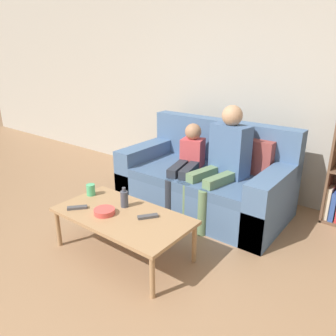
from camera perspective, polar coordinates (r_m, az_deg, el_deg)
ground_plane at (r=2.53m, az=-18.57°, el=-23.14°), size 22.00×22.00×0.00m
wall_back at (r=4.02m, az=13.59°, el=13.86°), size 12.00×0.06×2.60m
couch at (r=3.66m, az=6.60°, el=-2.40°), size 1.79×0.96×0.94m
coffee_table at (r=2.83m, az=-7.92°, el=-8.55°), size 1.19×0.62×0.38m
person_adult at (r=3.33m, az=9.77°, el=2.19°), size 0.47×0.70×1.18m
person_child at (r=3.52m, az=3.40°, el=0.99°), size 0.38×0.69×0.94m
cup_near at (r=3.20m, az=-13.29°, el=-3.71°), size 0.08×0.08×0.11m
tv_remote_0 at (r=2.73m, az=-3.53°, el=-8.43°), size 0.14×0.17×0.02m
tv_remote_1 at (r=2.98m, az=-15.52°, el=-6.66°), size 0.15×0.16×0.02m
snack_bowl at (r=2.83m, az=-11.01°, el=-7.43°), size 0.18×0.18×0.05m
bottle at (r=2.90m, az=-7.61°, el=-5.30°), size 0.07×0.07×0.18m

